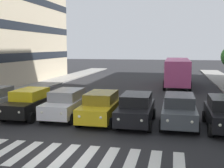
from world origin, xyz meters
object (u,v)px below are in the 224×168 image
Objects in this scene: car_4 at (66,103)px; car_5 at (29,103)px; bus_behind_traffic at (177,70)px; car_2 at (136,109)px; car_3 at (101,107)px; car_1 at (179,110)px.

car_5 is at bearing 5.92° from car_4.
bus_behind_traffic is at bearing -112.66° from car_4.
car_3 is (2.10, -0.15, 0.00)m from car_2.
bus_behind_traffic reaches higher than car_1.
bus_behind_traffic is (-2.39, -16.92, 0.97)m from car_2.
car_4 is 17.70m from bus_behind_traffic.
car_1 is 9.19m from car_5.
car_1 is 1.00× the size of car_4.
car_1 is at bearing 90.00° from bus_behind_traffic.
car_3 is at bearing 75.02° from bus_behind_traffic.
car_1 and car_5 have the same top height.
car_1 and car_2 have the same top height.
bus_behind_traffic is at bearing -104.98° from car_3.
car_1 is 1.00× the size of car_2.
bus_behind_traffic is (-4.49, -16.76, 0.97)m from car_3.
car_1 is 1.00× the size of car_5.
car_2 is at bearing 172.13° from car_4.
bus_behind_traffic reaches higher than car_5.
car_2 is 4.46m from car_4.
car_3 is at bearing 168.86° from car_4.
car_5 is at bearing 60.97° from bus_behind_traffic.
bus_behind_traffic is at bearing -98.04° from car_2.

